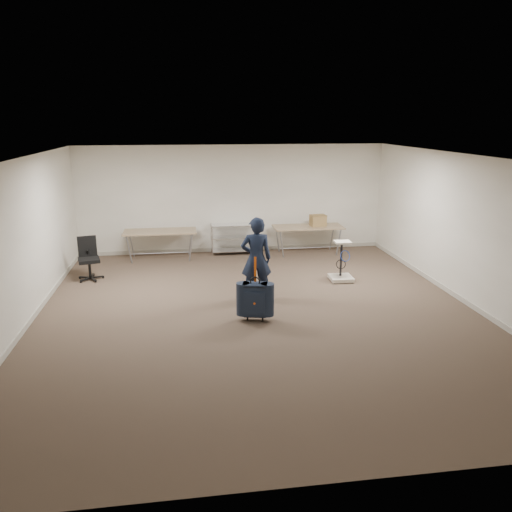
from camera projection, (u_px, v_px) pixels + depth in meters
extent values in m
plane|color=#46352A|center=(258.00, 313.00, 9.14)|extent=(9.00, 9.00, 0.00)
plane|color=beige|center=(233.00, 199.00, 13.06)|extent=(8.00, 0.00, 8.00)
plane|color=beige|center=(333.00, 353.00, 4.48)|extent=(8.00, 0.00, 8.00)
plane|color=beige|center=(19.00, 246.00, 8.22)|extent=(0.00, 9.00, 9.00)
plane|color=beige|center=(470.00, 231.00, 9.33)|extent=(0.00, 9.00, 9.00)
plane|color=silver|center=(259.00, 158.00, 8.40)|extent=(8.00, 8.00, 0.00)
cube|color=#B9B5A7|center=(234.00, 249.00, 13.41)|extent=(8.00, 0.02, 0.10)
cube|color=#B9B5A7|center=(29.00, 322.00, 8.58)|extent=(0.02, 9.00, 0.10)
cube|color=#B9B5A7|center=(461.00, 299.00, 9.68)|extent=(0.02, 9.00, 0.10)
cube|color=#957E5B|center=(160.00, 231.00, 12.46)|extent=(1.80, 0.75, 0.03)
cylinder|color=gray|center=(161.00, 253.00, 12.61)|extent=(1.50, 0.02, 0.02)
cylinder|color=gray|center=(129.00, 250.00, 12.17)|extent=(0.13, 0.04, 0.69)
cylinder|color=gray|center=(191.00, 247.00, 12.37)|extent=(0.13, 0.04, 0.69)
cylinder|color=gray|center=(131.00, 244.00, 12.74)|extent=(0.13, 0.04, 0.69)
cylinder|color=gray|center=(190.00, 242.00, 12.95)|extent=(0.13, 0.04, 0.69)
cube|color=#957E5B|center=(308.00, 227.00, 12.99)|extent=(1.80, 0.75, 0.03)
cylinder|color=gray|center=(307.00, 248.00, 13.14)|extent=(1.50, 0.02, 0.02)
cylinder|color=gray|center=(282.00, 244.00, 12.69)|extent=(0.13, 0.04, 0.69)
cylinder|color=gray|center=(339.00, 242.00, 12.90)|extent=(0.13, 0.04, 0.69)
cylinder|color=gray|center=(277.00, 239.00, 13.26)|extent=(0.13, 0.04, 0.69)
cylinder|color=gray|center=(332.00, 237.00, 13.47)|extent=(0.13, 0.04, 0.69)
cylinder|color=silver|center=(212.00, 242.00, 12.75)|extent=(0.02, 0.02, 0.80)
cylinder|color=silver|center=(259.00, 240.00, 12.91)|extent=(0.02, 0.02, 0.80)
cylinder|color=silver|center=(211.00, 238.00, 13.18)|extent=(0.02, 0.02, 0.80)
cylinder|color=silver|center=(256.00, 236.00, 13.34)|extent=(0.02, 0.02, 0.80)
cube|color=silver|center=(235.00, 250.00, 13.12)|extent=(1.20, 0.45, 0.02)
cube|color=silver|center=(235.00, 237.00, 13.03)|extent=(1.20, 0.45, 0.02)
cube|color=silver|center=(235.00, 225.00, 12.94)|extent=(1.20, 0.45, 0.01)
imported|color=black|center=(256.00, 259.00, 9.64)|extent=(0.61, 0.41, 1.64)
cube|color=black|center=(255.00, 299.00, 8.67)|extent=(0.47, 0.34, 0.58)
cube|color=black|center=(255.00, 315.00, 8.77)|extent=(0.41, 0.25, 0.03)
cylinder|color=black|center=(248.00, 318.00, 8.78)|extent=(0.04, 0.08, 0.08)
cylinder|color=black|center=(263.00, 319.00, 8.76)|extent=(0.04, 0.08, 0.08)
torus|color=black|center=(255.00, 282.00, 8.59)|extent=(0.18, 0.07, 0.18)
cube|color=#E8560C|center=(255.00, 269.00, 8.55)|extent=(0.04, 0.02, 0.45)
cylinder|color=black|center=(91.00, 278.00, 11.01)|extent=(0.57, 0.57, 0.09)
cylinder|color=black|center=(90.00, 269.00, 10.96)|extent=(0.06, 0.06, 0.38)
cube|color=black|center=(89.00, 260.00, 10.90)|extent=(0.53, 0.53, 0.08)
cube|color=black|center=(87.00, 246.00, 11.02)|extent=(0.40, 0.15, 0.46)
cube|color=silver|center=(341.00, 278.00, 10.94)|extent=(0.50, 0.50, 0.08)
cylinder|color=black|center=(335.00, 283.00, 10.74)|extent=(0.06, 0.06, 0.04)
cylinder|color=black|center=(341.00, 259.00, 10.87)|extent=(0.05, 0.05, 0.77)
cube|color=silver|center=(343.00, 242.00, 10.72)|extent=(0.35, 0.30, 0.04)
torus|color=blue|center=(345.00, 256.00, 10.73)|extent=(0.25, 0.11, 0.24)
cube|color=#A36E4C|center=(318.00, 220.00, 13.00)|extent=(0.42, 0.33, 0.29)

